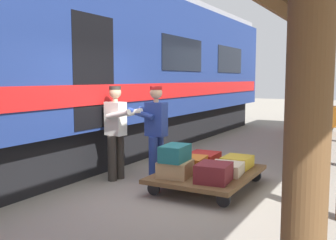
{
  "coord_description": "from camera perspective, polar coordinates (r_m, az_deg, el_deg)",
  "views": [
    {
      "loc": [
        -2.58,
        5.35,
        1.84
      ],
      "look_at": [
        0.51,
        -0.23,
        1.15
      ],
      "focal_mm": 41.22,
      "sensor_mm": 36.0,
      "label": 1
    }
  ],
  "objects": [
    {
      "name": "suitcase_teal_softside",
      "position": [
        6.12,
        1.05,
        -4.92
      ],
      "size": [
        0.4,
        0.56,
        0.26
      ],
      "primitive_type": "cube",
      "rotation": [
        0.0,
        0.0,
        0.07
      ],
      "color": "#1E666B",
      "rests_on": "suitcase_tan_vintage"
    },
    {
      "name": "suitcase_orange_carryall",
      "position": [
        6.68,
        3.3,
        -6.37
      ],
      "size": [
        0.55,
        0.58,
        0.22
      ],
      "primitive_type": "cube",
      "rotation": [
        0.0,
        0.0,
        0.11
      ],
      "color": "#CC6B23",
      "rests_on": "luggage_cart"
    },
    {
      "name": "porter_in_overalls",
      "position": [
        6.86,
        -1.9,
        -1.5
      ],
      "size": [
        0.68,
        0.44,
        1.7
      ],
      "color": "navy",
      "rests_on": "ground_plane"
    },
    {
      "name": "suitcase_red_plastic",
      "position": [
        7.17,
        5.21,
        -5.64
      ],
      "size": [
        0.54,
        0.63,
        0.2
      ],
      "primitive_type": "cube",
      "rotation": [
        0.0,
        0.0,
        0.04
      ],
      "color": "#AD231E",
      "rests_on": "luggage_cart"
    },
    {
      "name": "suitcase_tan_vintage",
      "position": [
        6.2,
        1.09,
        -7.2
      ],
      "size": [
        0.55,
        0.58,
        0.25
      ],
      "primitive_type": "cube",
      "rotation": [
        0.0,
        0.0,
        0.14
      ],
      "color": "tan",
      "rests_on": "luggage_cart"
    },
    {
      "name": "porter_by_door",
      "position": [
        7.0,
        -7.63,
        -1.39
      ],
      "size": [
        0.7,
        0.48,
        1.7
      ],
      "color": "#332D28",
      "rests_on": "ground_plane"
    },
    {
      "name": "suitcase_yellow_case",
      "position": [
        6.93,
        10.22,
        -6.11
      ],
      "size": [
        0.46,
        0.55,
        0.2
      ],
      "primitive_type": "cube",
      "rotation": [
        0.0,
        0.0,
        0.01
      ],
      "color": "gold",
      "rests_on": "luggage_cart"
    },
    {
      "name": "suitcase_cream_canvas",
      "position": [
        6.43,
        8.63,
        -7.11
      ],
      "size": [
        0.57,
        0.59,
        0.18
      ],
      "primitive_type": "cube",
      "rotation": [
        0.0,
        0.0,
        0.11
      ],
      "color": "beige",
      "rests_on": "luggage_cart"
    },
    {
      "name": "ground_plane",
      "position": [
        6.22,
        3.19,
        -11.04
      ],
      "size": [
        60.0,
        60.0,
        0.0
      ],
      "primitive_type": "plane",
      "color": "gray"
    },
    {
      "name": "luggage_cart",
      "position": [
        6.58,
        5.9,
        -7.95
      ],
      "size": [
        1.46,
        1.99,
        0.28
      ],
      "color": "brown",
      "rests_on": "ground_plane"
    },
    {
      "name": "suitcase_maroon_trunk",
      "position": [
        5.93,
        6.78,
        -7.74
      ],
      "size": [
        0.53,
        0.58,
        0.28
      ],
      "primitive_type": "cube",
      "rotation": [
        0.0,
        0.0,
        0.1
      ],
      "color": "maroon",
      "rests_on": "luggage_cart"
    },
    {
      "name": "baggage_tug",
      "position": [
        13.77,
        20.8,
        0.71
      ],
      "size": [
        1.41,
        1.88,
        1.3
      ],
      "color": "orange",
      "rests_on": "ground_plane"
    },
    {
      "name": "train_car",
      "position": [
        8.0,
        -19.17,
        7.41
      ],
      "size": [
        3.02,
        19.75,
        4.0
      ],
      "color": "navy",
      "rests_on": "ground_plane"
    }
  ]
}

